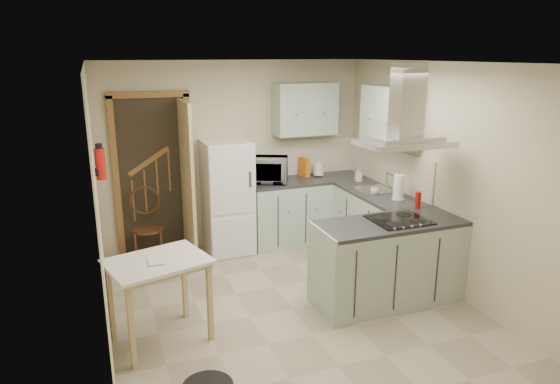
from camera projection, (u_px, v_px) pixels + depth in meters
name	position (u px, v px, depth m)	size (l,w,h in m)	color
floor	(292.00, 309.00, 5.22)	(4.20, 4.20, 0.00)	tan
ceiling	(294.00, 62.00, 4.55)	(4.20, 4.20, 0.00)	silver
back_wall	(235.00, 155.00, 6.78)	(3.60, 3.60, 0.00)	beige
left_wall	(99.00, 214.00, 4.28)	(4.20, 4.20, 0.00)	beige
right_wall	(444.00, 178.00, 5.50)	(4.20, 4.20, 0.00)	beige
doorway	(154.00, 176.00, 6.43)	(1.10, 0.12, 2.10)	brown
fridge	(228.00, 197.00, 6.58)	(0.60, 0.60, 1.50)	white
counter_back	(288.00, 212.00, 6.95)	(1.08, 0.60, 0.90)	#9EB2A0
counter_right	(365.00, 219.00, 6.62)	(0.60, 1.95, 0.90)	#9EB2A0
splashback	(300.00, 157.00, 7.12)	(1.68, 0.02, 0.50)	beige
wall_cabinet_back	(305.00, 109.00, 6.78)	(0.85, 0.35, 0.70)	#9EB2A0
wall_cabinet_right	(391.00, 116.00, 6.04)	(0.35, 0.90, 0.70)	#9EB2A0
peninsula	(388.00, 262.00, 5.29)	(1.55, 0.65, 0.90)	#9EB2A0
hob	(399.00, 220.00, 5.20)	(0.58, 0.50, 0.01)	black
extractor_hood	(404.00, 143.00, 4.98)	(0.90, 0.55, 0.10)	silver
sink	(374.00, 190.00, 6.34)	(0.45, 0.40, 0.01)	silver
fire_extinguisher	(100.00, 164.00, 5.04)	(0.10, 0.10, 0.32)	#B2140F
drop_leaf_table	(160.00, 301.00, 4.55)	(0.86, 0.64, 0.80)	tan
bentwood_chair	(148.00, 229.00, 6.30)	(0.39, 0.39, 0.87)	#461F17
microwave	(265.00, 170.00, 6.72)	(0.60, 0.41, 0.33)	black
kettle	(319.00, 169.00, 7.04)	(0.15, 0.15, 0.21)	silver
cereal_box	(304.00, 167.00, 7.03)	(0.07, 0.18, 0.27)	orange
soap_bottle	(359.00, 175.00, 6.78)	(0.08, 0.08, 0.17)	#ABACB7
paper_towel	(399.00, 187.00, 5.90)	(0.12, 0.12, 0.31)	white
cup	(375.00, 191.00, 6.15)	(0.10, 0.10, 0.08)	silver
red_bottle	(418.00, 200.00, 5.59)	(0.07, 0.07, 0.19)	#B4190F
book	(147.00, 258.00, 4.37)	(0.14, 0.19, 0.09)	maroon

